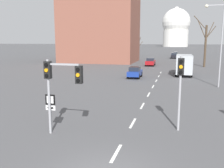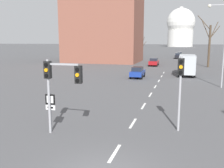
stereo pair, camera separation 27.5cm
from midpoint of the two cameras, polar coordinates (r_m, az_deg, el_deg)
lane_stripe_0 at (r=12.22m, az=0.30°, el=-15.50°), size 0.16×2.00×0.01m
lane_stripe_1 at (r=16.30m, az=4.29°, el=-8.90°), size 0.16×2.00×0.01m
lane_stripe_2 at (r=20.56m, az=6.58°, el=-4.97°), size 0.16×2.00×0.01m
lane_stripe_3 at (r=24.91m, az=8.06°, el=-2.39°), size 0.16×2.00×0.01m
lane_stripe_4 at (r=29.30m, az=9.10°, el=-0.58°), size 0.16×2.00×0.01m
lane_stripe_5 at (r=33.72m, az=9.86°, el=0.76°), size 0.16×2.00×0.01m
lane_stripe_6 at (r=38.16m, az=10.45°, el=1.79°), size 0.16×2.00×0.01m
lane_stripe_7 at (r=42.61m, az=10.91°, el=2.60°), size 0.16×2.00×0.01m
traffic_signal_near_left at (r=13.95m, az=-12.53°, el=1.19°), size 2.20×0.34×4.23m
traffic_signal_near_right at (r=14.77m, az=14.84°, el=1.07°), size 0.36×0.34×4.37m
route_sign_post at (r=14.78m, az=-14.39°, el=-4.94°), size 0.60×0.08×2.28m
street_lamp_right at (r=30.48m, az=22.96°, el=9.66°), size 2.07×0.36×9.19m
sedan_near_left at (r=88.36m, az=14.19°, el=6.66°), size 1.70×4.40×1.60m
sedan_near_right at (r=78.05m, az=13.87°, el=6.32°), size 1.82×4.00×1.70m
sedan_mid_centre at (r=53.83m, az=8.64°, el=5.05°), size 1.85×4.49×1.67m
sedan_far_left at (r=35.87m, az=5.04°, el=2.72°), size 1.76×3.88×1.60m
delivery_truck at (r=40.01m, az=15.91°, el=4.39°), size 2.44×7.20×3.14m
bare_tree_left_near at (r=68.67m, az=5.65°, el=7.84°), size 2.98×2.88×6.25m
bare_tree_right_near at (r=54.10m, az=20.42°, el=8.78°), size 4.26×2.34×10.43m
capitol_dome at (r=239.44m, az=14.37°, el=12.39°), size 25.02×25.02×35.33m
apartment_block_left at (r=64.54m, az=-2.84°, el=15.51°), size 18.00×14.00×23.28m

